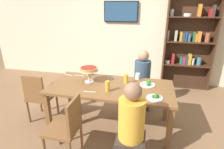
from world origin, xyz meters
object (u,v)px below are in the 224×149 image
Objects in this scene: deep_dish_pizza_stand at (89,70)px; beer_glass_amber_short at (126,79)px; diner_far_right at (142,84)px; beer_glass_amber_spare at (108,86)px; salad_plate_far_diner at (132,97)px; cutlery_fork_near at (68,75)px; television at (121,12)px; cutlery_knife_far at (110,77)px; water_glass_clear_near at (138,76)px; beer_glass_amber_tall at (88,71)px; cutlery_knife_near at (90,92)px; cutlery_fork_far at (79,75)px; diner_near_right at (131,134)px; salad_plate_spare at (155,97)px; chair_head_west at (39,95)px; dining_table at (111,91)px; salad_plate_near_diner at (148,84)px; chair_near_left at (67,126)px; bookshelf at (189,42)px.

deep_dish_pizza_stand reaches higher than beer_glass_amber_short.
beer_glass_amber_spare is (-0.43, -0.95, 0.33)m from diner_far_right.
salad_plate_far_diner is 1.36m from cutlery_fork_near.
television reaches higher than cutlery_knife_far.
water_glass_clear_near is (0.16, 0.23, -0.03)m from beer_glass_amber_short.
beer_glass_amber_tall reaches higher than cutlery_knife_far.
cutlery_knife_near and cutlery_fork_far have the same top height.
beer_glass_amber_tall is at bearing -97.95° from television.
cutlery_knife_far is at bearing -175.42° from cutlery_fork_far.
salad_plate_spare is (0.25, 0.48, 0.27)m from diner_near_right.
diner_far_right is (0.67, -1.35, -1.27)m from television.
deep_dish_pizza_stand is at bearing 11.61° from chair_head_west.
dining_table is 12.10× the size of beer_glass_amber_spare.
salad_plate_far_diner is 0.39m from beer_glass_amber_spare.
cutlery_fork_far is (-0.40, -1.81, -1.02)m from television.
beer_glass_amber_short is at bearing 9.55° from chair_head_west.
diner_near_right is at bearing -0.66° from diner_far_right.
cutlery_fork_near reaches higher than dining_table.
beer_glass_amber_tall is 0.99× the size of beer_glass_amber_spare.
diner_near_right is 1.50m from diner_far_right.
diner_far_right is 1.39m from cutlery_fork_near.
beer_glass_amber_short is at bearing -19.48° from diner_far_right.
diner_near_right is (0.42, -0.75, -0.17)m from dining_table.
deep_dish_pizza_stand reaches higher than cutlery_knife_far.
diner_far_right is 4.87× the size of salad_plate_near_diner.
chair_near_left reaches higher than cutlery_fork_far.
salad_plate_far_diner is at bearing -41.92° from dining_table.
salad_plate_far_diner is 1.26× the size of cutlery_fork_far.
diner_far_right reaches higher than beer_glass_amber_tall.
television is at bearing -69.95° from cutlery_knife_far.
bookshelf reaches higher than beer_glass_amber_spare.
deep_dish_pizza_stand reaches higher than chair_near_left.
television is at bearing 86.12° from deep_dish_pizza_stand.
chair_head_west is at bearing -113.97° from television.
chair_head_west reaches higher than salad_plate_spare.
chair_near_left is at bearing 103.34° from cutlery_fork_far.
diner_near_right is at bearing -98.92° from salad_plate_near_diner.
diner_near_right is 0.80m from chair_near_left.
diner_near_right is 1.23m from cutlery_knife_far.
bookshelf is at bearing 72.27° from salad_plate_spare.
dining_table is 0.61m from beer_glass_amber_tall.
beer_glass_amber_short is at bearing 161.94° from cutlery_knife_far.
cutlery_knife_far is (-0.46, 0.67, -0.02)m from salad_plate_far_diner.
diner_near_right is 0.77m from beer_glass_amber_spare.
salad_plate_spare is 1.19× the size of cutlery_fork_far.
bookshelf reaches higher than television.
diner_far_right is at bearing 101.60° from salad_plate_near_diner.
water_glass_clear_near is (0.02, 0.70, 0.03)m from salad_plate_far_diner.
salad_plate_far_diner is at bearing -38.38° from beer_glass_amber_tall.
cutlery_fork_near is (-0.36, -0.05, -0.08)m from beer_glass_amber_tall.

